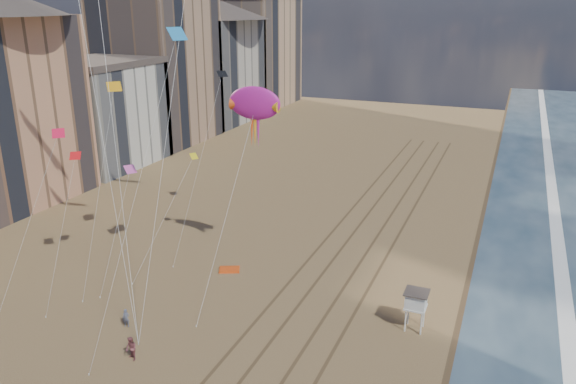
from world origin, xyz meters
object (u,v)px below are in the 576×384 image
object	(u,v)px
show_kite	(255,104)
kite_flyer_a	(126,318)
lifeguard_stand	(416,300)
grounded_kite	(229,270)
kite_flyer_b	(131,349)

from	to	relation	value
show_kite	kite_flyer_a	distance (m)	21.57
lifeguard_stand	kite_flyer_a	size ratio (longest dim) A/B	2.17
grounded_kite	kite_flyer_a	xyz separation A→B (m)	(-3.12, -12.29, 0.68)
grounded_kite	show_kite	world-z (taller)	show_kite
kite_flyer_a	kite_flyer_b	xyz separation A→B (m)	(3.27, -3.61, 0.17)
lifeguard_stand	kite_flyer_b	world-z (taller)	lifeguard_stand
lifeguard_stand	show_kite	bearing A→B (deg)	165.00
grounded_kite	show_kite	size ratio (longest dim) A/B	0.10
lifeguard_stand	kite_flyer_b	xyz separation A→B (m)	(-18.95, -12.30, -1.71)
lifeguard_stand	kite_flyer_a	bearing A→B (deg)	-158.65
show_kite	kite_flyer_b	xyz separation A→B (m)	(-2.64, -16.67, -15.95)
show_kite	kite_flyer_b	world-z (taller)	show_kite
lifeguard_stand	kite_flyer_a	xyz separation A→B (m)	(-22.21, -8.68, -1.87)
kite_flyer_a	grounded_kite	bearing A→B (deg)	57.47
show_kite	kite_flyer_a	xyz separation A→B (m)	(-5.90, -13.06, -16.12)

